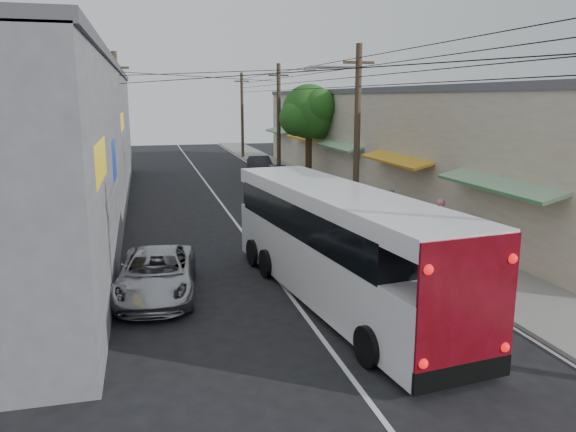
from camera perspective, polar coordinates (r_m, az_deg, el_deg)
name	(u,v)px	position (r m, az deg, el deg)	size (l,w,h in m)	color
ground	(345,369)	(12.57, 5.80, -15.23)	(120.00, 120.00, 0.00)	black
sidewalk	(332,197)	(32.71, 4.54, 1.95)	(3.00, 80.00, 0.12)	slate
building_right	(391,140)	(35.83, 10.45, 7.65)	(7.09, 40.00, 6.25)	beige
building_left	(44,142)	(28.91, -23.51, 6.86)	(7.20, 36.00, 7.25)	gray
utility_poles	(274,127)	(31.64, -1.40, 9.06)	(11.80, 45.28, 8.00)	#473828
street_tree	(310,113)	(38.07, 2.24, 10.37)	(4.40, 4.00, 6.60)	#3F2B19
coach_bus	(336,244)	(15.97, 4.92, -2.81)	(3.70, 11.40, 3.23)	white
jeepney	(156,274)	(16.93, -13.24, -5.76)	(2.22, 4.82, 1.34)	#AAA9B0
parked_suv	(343,207)	(25.45, 5.58, 0.89)	(2.43, 5.97, 1.73)	#97979E
parked_car_mid	(278,175)	(36.84, -0.97, 4.17)	(1.72, 4.28, 1.46)	#28292D
parked_car_far	(260,165)	(43.24, -2.82, 5.22)	(1.39, 4.00, 1.32)	black
pedestrian_near	(439,222)	(22.25, 15.06, -0.62)	(0.67, 0.44, 1.84)	pink
pedestrian_far	(390,207)	(25.66, 10.31, 0.91)	(0.75, 0.59, 1.55)	#7C9CB5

